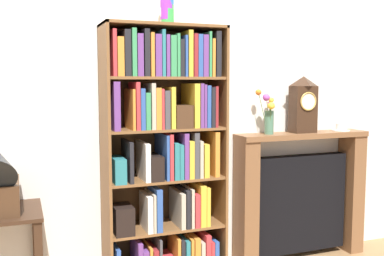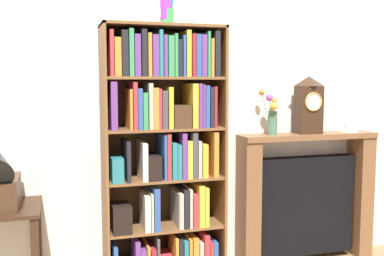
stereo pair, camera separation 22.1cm
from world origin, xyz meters
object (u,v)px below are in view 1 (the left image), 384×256
object	(u,v)px
cup_stack	(167,7)
flower_vase	(269,113)
fireplace_mantel	(300,196)
mantel_clock	(303,104)
teacup_with_saucer	(341,127)
bookshelf	(165,159)

from	to	relation	value
cup_stack	flower_vase	size ratio (longest dim) A/B	0.73
fireplace_mantel	mantel_clock	size ratio (longest dim) A/B	2.53
flower_vase	teacup_with_saucer	xyz separation A→B (m)	(0.66, 0.00, -0.13)
bookshelf	cup_stack	xyz separation A→B (m)	(0.03, 0.04, 0.99)
cup_stack	teacup_with_saucer	distance (m)	1.68
cup_stack	mantel_clock	world-z (taller)	cup_stack
bookshelf	flower_vase	world-z (taller)	bookshelf
cup_stack	flower_vase	distance (m)	1.06
cup_stack	flower_vase	bearing A→B (deg)	1.75
bookshelf	flower_vase	size ratio (longest dim) A/B	5.25
bookshelf	teacup_with_saucer	size ratio (longest dim) A/B	12.52
bookshelf	cup_stack	world-z (taller)	cup_stack
mantel_clock	teacup_with_saucer	size ratio (longest dim) A/B	3.08
cup_stack	fireplace_mantel	world-z (taller)	cup_stack
fireplace_mantel	teacup_with_saucer	size ratio (longest dim) A/B	7.79
fireplace_mantel	flower_vase	world-z (taller)	flower_vase
fireplace_mantel	flower_vase	xyz separation A→B (m)	(-0.30, -0.02, 0.66)
mantel_clock	fireplace_mantel	bearing A→B (deg)	83.99
fireplace_mantel	teacup_with_saucer	bearing A→B (deg)	-2.86
bookshelf	teacup_with_saucer	distance (m)	1.49
bookshelf	teacup_with_saucer	xyz separation A→B (m)	(1.48, 0.06, 0.15)
flower_vase	fireplace_mantel	bearing A→B (deg)	4.16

